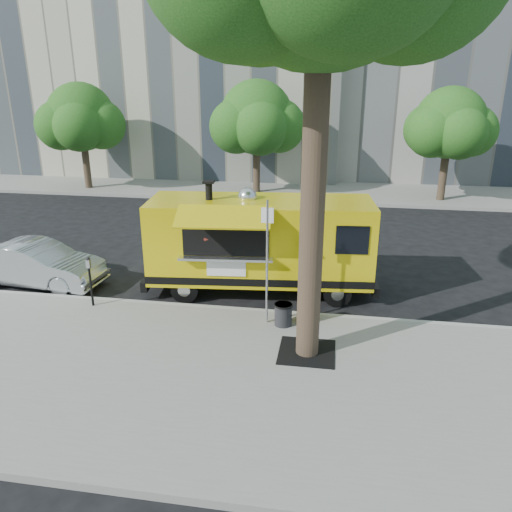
{
  "coord_description": "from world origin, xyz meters",
  "views": [
    {
      "loc": [
        3.03,
        -12.2,
        5.7
      ],
      "look_at": [
        1.04,
        0.0,
        1.26
      ],
      "focal_mm": 35.0,
      "sensor_mm": 36.0,
      "label": 1
    }
  ],
  "objects_px": {
    "far_tree_c": "(450,123)",
    "trash_bin_right": "(307,309)",
    "parking_meter": "(90,275)",
    "sign_post": "(267,256)",
    "trash_bin_left": "(283,314)",
    "far_tree_a": "(81,117)",
    "far_tree_b": "(257,118)",
    "food_truck": "(259,242)",
    "sedan": "(38,264)"
  },
  "relations": [
    {
      "from": "far_tree_a",
      "to": "far_tree_c",
      "type": "relative_size",
      "value": 1.03
    },
    {
      "from": "far_tree_a",
      "to": "sedan",
      "type": "distance_m",
      "value": 13.53
    },
    {
      "from": "far_tree_b",
      "to": "sedan",
      "type": "relative_size",
      "value": 1.42
    },
    {
      "from": "trash_bin_right",
      "to": "far_tree_c",
      "type": "bearing_deg",
      "value": 68.15
    },
    {
      "from": "trash_bin_left",
      "to": "food_truck",
      "type": "bearing_deg",
      "value": 112.72
    },
    {
      "from": "far_tree_b",
      "to": "far_tree_c",
      "type": "xyz_separation_m",
      "value": [
        9.0,
        -0.3,
        -0.12
      ]
    },
    {
      "from": "parking_meter",
      "to": "trash_bin_left",
      "type": "distance_m",
      "value": 4.99
    },
    {
      "from": "parking_meter",
      "to": "far_tree_a",
      "type": "bearing_deg",
      "value": 117.15
    },
    {
      "from": "sedan",
      "to": "trash_bin_left",
      "type": "height_order",
      "value": "sedan"
    },
    {
      "from": "parking_meter",
      "to": "food_truck",
      "type": "bearing_deg",
      "value": 25.41
    },
    {
      "from": "far_tree_a",
      "to": "trash_bin_left",
      "type": "relative_size",
      "value": 9.98
    },
    {
      "from": "sign_post",
      "to": "parking_meter",
      "type": "height_order",
      "value": "sign_post"
    },
    {
      "from": "sign_post",
      "to": "far_tree_c",
      "type": "bearing_deg",
      "value": 65.19
    },
    {
      "from": "far_tree_a",
      "to": "sign_post",
      "type": "height_order",
      "value": "far_tree_a"
    },
    {
      "from": "far_tree_a",
      "to": "far_tree_c",
      "type": "bearing_deg",
      "value": 0.32
    },
    {
      "from": "far_tree_a",
      "to": "sedan",
      "type": "xyz_separation_m",
      "value": [
        4.68,
        -12.3,
        -3.14
      ]
    },
    {
      "from": "far_tree_c",
      "to": "parking_meter",
      "type": "distance_m",
      "value": 17.82
    },
    {
      "from": "far_tree_c",
      "to": "trash_bin_right",
      "type": "height_order",
      "value": "far_tree_c"
    },
    {
      "from": "parking_meter",
      "to": "far_tree_b",
      "type": "bearing_deg",
      "value": 81.9
    },
    {
      "from": "far_tree_a",
      "to": "far_tree_b",
      "type": "distance_m",
      "value": 9.01
    },
    {
      "from": "food_truck",
      "to": "sedan",
      "type": "xyz_separation_m",
      "value": [
        -6.36,
        -0.57,
        -0.82
      ]
    },
    {
      "from": "parking_meter",
      "to": "trash_bin_right",
      "type": "distance_m",
      "value": 5.53
    },
    {
      "from": "parking_meter",
      "to": "sedan",
      "type": "bearing_deg",
      "value": 149.82
    },
    {
      "from": "sign_post",
      "to": "food_truck",
      "type": "relative_size",
      "value": 0.46
    },
    {
      "from": "trash_bin_left",
      "to": "far_tree_c",
      "type": "bearing_deg",
      "value": 66.68
    },
    {
      "from": "parking_meter",
      "to": "food_truck",
      "type": "relative_size",
      "value": 0.21
    },
    {
      "from": "sedan",
      "to": "far_tree_a",
      "type": "bearing_deg",
      "value": 26.5
    },
    {
      "from": "parking_meter",
      "to": "trash_bin_left",
      "type": "bearing_deg",
      "value": -3.13
    },
    {
      "from": "far_tree_b",
      "to": "trash_bin_left",
      "type": "distance_m",
      "value": 15.01
    },
    {
      "from": "sedan",
      "to": "far_tree_c",
      "type": "bearing_deg",
      "value": -41.37
    },
    {
      "from": "far_tree_c",
      "to": "parking_meter",
      "type": "height_order",
      "value": "far_tree_c"
    },
    {
      "from": "sedan",
      "to": "trash_bin_right",
      "type": "xyz_separation_m",
      "value": [
        7.83,
        -1.3,
        -0.2
      ]
    },
    {
      "from": "sign_post",
      "to": "trash_bin_right",
      "type": "height_order",
      "value": "sign_post"
    },
    {
      "from": "sign_post",
      "to": "parking_meter",
      "type": "distance_m",
      "value": 4.64
    },
    {
      "from": "far_tree_a",
      "to": "parking_meter",
      "type": "height_order",
      "value": "far_tree_a"
    },
    {
      "from": "parking_meter",
      "to": "trash_bin_left",
      "type": "relative_size",
      "value": 2.49
    },
    {
      "from": "far_tree_b",
      "to": "trash_bin_left",
      "type": "relative_size",
      "value": 10.25
    },
    {
      "from": "sedan",
      "to": "trash_bin_left",
      "type": "distance_m",
      "value": 7.46
    },
    {
      "from": "far_tree_b",
      "to": "food_truck",
      "type": "distance_m",
      "value": 12.53
    },
    {
      "from": "parking_meter",
      "to": "trash_bin_right",
      "type": "bearing_deg",
      "value": 0.52
    },
    {
      "from": "sign_post",
      "to": "trash_bin_right",
      "type": "bearing_deg",
      "value": 14.66
    },
    {
      "from": "parking_meter",
      "to": "sign_post",
      "type": "bearing_deg",
      "value": -2.52
    },
    {
      "from": "sign_post",
      "to": "trash_bin_left",
      "type": "xyz_separation_m",
      "value": [
        0.41,
        -0.07,
        -1.41
      ]
    },
    {
      "from": "parking_meter",
      "to": "food_truck",
      "type": "height_order",
      "value": "food_truck"
    },
    {
      "from": "far_tree_c",
      "to": "food_truck",
      "type": "height_order",
      "value": "far_tree_c"
    },
    {
      "from": "far_tree_c",
      "to": "far_tree_b",
      "type": "bearing_deg",
      "value": 178.09
    },
    {
      "from": "far_tree_b",
      "to": "trash_bin_right",
      "type": "bearing_deg",
      "value": -75.94
    },
    {
      "from": "far_tree_a",
      "to": "trash_bin_left",
      "type": "height_order",
      "value": "far_tree_a"
    },
    {
      "from": "far_tree_c",
      "to": "trash_bin_right",
      "type": "xyz_separation_m",
      "value": [
        -5.49,
        -13.7,
        -3.28
      ]
    },
    {
      "from": "far_tree_a",
      "to": "trash_bin_left",
      "type": "xyz_separation_m",
      "value": [
        11.96,
        -13.92,
        -3.34
      ]
    }
  ]
}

